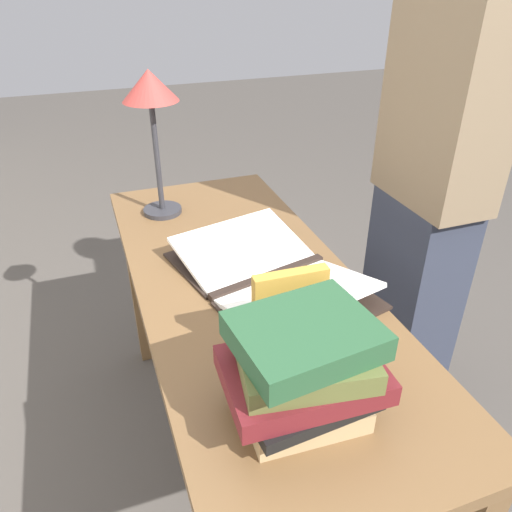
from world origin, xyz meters
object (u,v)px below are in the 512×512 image
at_px(reading_lamp, 151,100).
at_px(book_stack_tall, 303,369).
at_px(coffee_mug, 315,305).
at_px(book_standing_upright, 289,316).
at_px(person_reader, 431,186).
at_px(open_book, 269,274).

bearing_deg(reading_lamp, book_stack_tall, -174.85).
bearing_deg(coffee_mug, book_standing_upright, 130.88).
height_order(book_stack_tall, coffee_mug, book_stack_tall).
distance_m(coffee_mug, person_reader, 0.62).
bearing_deg(person_reader, coffee_mug, -59.83).
relative_size(coffee_mug, person_reader, 0.06).
bearing_deg(reading_lamp, coffee_mug, -162.08).
distance_m(open_book, person_reader, 0.60).
bearing_deg(person_reader, book_standing_upright, -57.86).
height_order(open_book, coffee_mug, coffee_mug).
relative_size(book_stack_tall, coffee_mug, 2.85).
height_order(coffee_mug, person_reader, person_reader).
xyz_separation_m(open_book, book_stack_tall, (-0.44, 0.10, 0.09)).
xyz_separation_m(reading_lamp, coffee_mug, (-0.71, -0.23, -0.33)).
bearing_deg(open_book, person_reader, -92.35).
xyz_separation_m(book_standing_upright, reading_lamp, (0.80, 0.12, 0.27)).
bearing_deg(open_book, coffee_mug, 177.90).
height_order(book_standing_upright, reading_lamp, reading_lamp).
bearing_deg(book_standing_upright, book_stack_tall, 167.79).
xyz_separation_m(open_book, book_standing_upright, (-0.29, 0.07, 0.09)).
relative_size(open_book, reading_lamp, 1.32).
bearing_deg(book_stack_tall, coffee_mug, -30.74).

